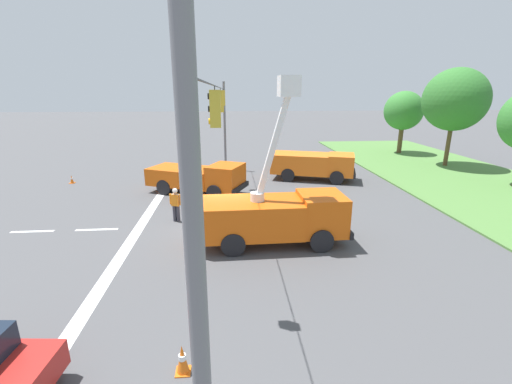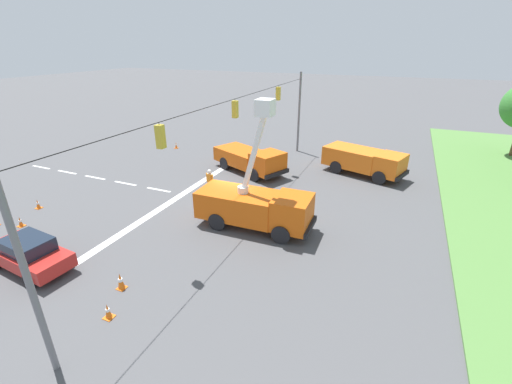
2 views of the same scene
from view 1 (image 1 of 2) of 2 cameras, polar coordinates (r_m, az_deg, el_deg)
ground_plane at (r=17.22m, az=-5.33°, el=-5.64°), size 200.00×200.00×0.00m
lane_markings at (r=18.23m, az=-23.47°, el=-5.71°), size 17.60×15.25×0.01m
signal_gantry at (r=16.14m, az=-5.75°, el=9.17°), size 26.20×0.33×7.20m
tree_far_west at (r=39.48m, az=23.40°, el=12.30°), size 3.91×3.94×6.47m
tree_west at (r=34.28m, az=30.27°, el=13.13°), size 5.30×5.22×8.36m
utility_truck_bucket_lift at (r=14.81m, az=3.01°, el=-3.53°), size 2.49×6.48×7.05m
utility_truck_support_near at (r=26.12m, az=9.44°, el=4.63°), size 4.23×6.61×2.00m
utility_truck_support_far at (r=22.59m, az=-9.54°, el=2.51°), size 4.84×6.79×2.02m
road_worker at (r=17.88m, az=-13.24°, el=-1.76°), size 0.35×0.62×1.77m
traffic_cone_foreground_right at (r=28.28m, az=-28.36°, el=1.87°), size 0.36×0.36×0.61m
traffic_cone_lane_edge_a at (r=19.29m, az=-7.12°, el=-2.29°), size 0.36×0.36×0.62m
traffic_cone_lane_edge_b at (r=9.18m, az=-12.17°, el=-25.57°), size 0.36×0.36×0.76m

